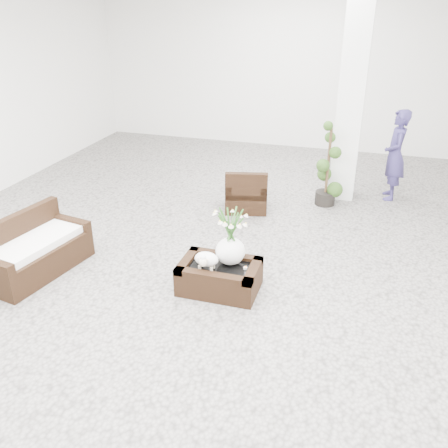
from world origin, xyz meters
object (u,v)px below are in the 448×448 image
(coffee_table, at_px, (219,278))
(armchair, at_px, (246,188))
(loveseat, at_px, (35,246))
(topiary, at_px, (328,165))

(coffee_table, xyz_separation_m, armchair, (-0.30, 2.37, 0.19))
(loveseat, relative_size, topiary, 0.99)
(armchair, distance_m, topiary, 1.35)
(coffee_table, relative_size, topiary, 0.67)
(coffee_table, height_order, topiary, topiary)
(armchair, height_order, loveseat, loveseat)
(coffee_table, height_order, loveseat, loveseat)
(coffee_table, xyz_separation_m, topiary, (0.89, 2.92, 0.52))
(loveseat, bearing_deg, coffee_table, -73.16)
(loveseat, bearing_deg, armchair, -26.57)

